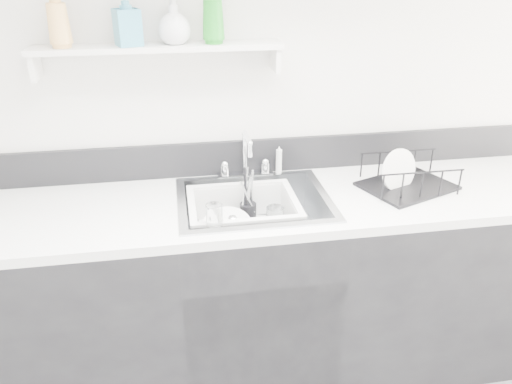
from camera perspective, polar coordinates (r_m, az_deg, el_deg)
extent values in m
cube|color=silver|center=(2.25, -1.51, 11.20)|extent=(3.50, 0.02, 2.60)
cube|color=black|center=(2.36, -0.21, -11.42)|extent=(3.20, 0.62, 0.88)
cube|color=white|center=(2.11, -0.23, -1.38)|extent=(3.20, 0.62, 0.04)
cube|color=black|center=(2.34, -1.42, 4.06)|extent=(3.20, 0.02, 0.16)
cube|color=silver|center=(2.33, -1.25, 2.03)|extent=(0.26, 0.06, 0.02)
cylinder|color=silver|center=(2.31, -3.59, 2.48)|extent=(0.04, 0.04, 0.05)
cylinder|color=silver|center=(2.33, 1.05, 2.79)|extent=(0.04, 0.04, 0.05)
cylinder|color=silver|center=(2.29, -1.27, 4.37)|extent=(0.02, 0.02, 0.20)
cylinder|color=silver|center=(2.18, -1.01, 6.24)|extent=(0.02, 0.15, 0.02)
cylinder|color=silver|center=(2.33, 2.64, 3.68)|extent=(0.03, 0.03, 0.14)
cube|color=silver|center=(2.12, -11.10, 15.94)|extent=(1.00, 0.16, 0.02)
cube|color=silver|center=(2.19, -23.91, 13.00)|extent=(0.02, 0.14, 0.10)
cube|color=silver|center=(2.17, 2.23, 14.99)|extent=(0.02, 0.14, 0.10)
cylinder|color=white|center=(2.13, -3.04, -5.07)|extent=(0.23, 0.23, 0.01)
cylinder|color=white|center=(2.12, -2.93, -4.66)|extent=(0.22, 0.22, 0.01)
cylinder|color=white|center=(2.10, -3.34, -3.97)|extent=(0.26, 0.25, 0.09)
cylinder|color=black|center=(2.23, -0.92, -2.42)|extent=(0.07, 0.07, 0.09)
cylinder|color=silver|center=(2.20, -1.28, -0.40)|extent=(0.01, 0.05, 0.18)
cylinder|color=silver|center=(2.19, -0.54, -0.78)|extent=(0.02, 0.04, 0.17)
cylinder|color=black|center=(2.18, -1.21, -0.02)|extent=(0.01, 0.05, 0.20)
cylinder|color=white|center=(2.16, 2.19, -3.10)|extent=(0.08, 0.08, 0.11)
cylinder|color=white|center=(1.89, -4.80, -2.70)|extent=(0.07, 0.07, 0.09)
imported|color=white|center=(2.10, 1.82, -5.11)|extent=(0.13, 0.13, 0.04)
imported|color=#EBB262|center=(2.12, -21.74, 18.10)|extent=(0.11, 0.11, 0.23)
imported|color=teal|center=(2.09, -14.56, 18.65)|extent=(0.12, 0.12, 0.21)
imported|color=silver|center=(2.10, -9.35, 18.58)|extent=(0.15, 0.15, 0.17)
imported|color=#19851D|center=(2.09, -4.94, 19.67)|extent=(0.11, 0.11, 0.23)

